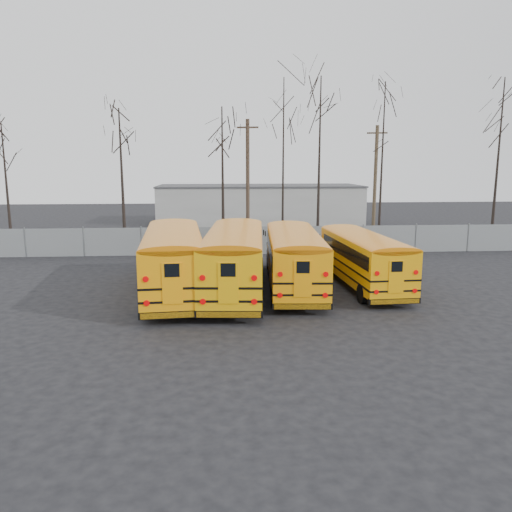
{
  "coord_description": "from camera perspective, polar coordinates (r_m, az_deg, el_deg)",
  "views": [
    {
      "loc": [
        -2.45,
        -23.46,
        6.43
      ],
      "look_at": [
        -0.54,
        2.57,
        1.6
      ],
      "focal_mm": 35.0,
      "sensor_mm": 36.0,
      "label": 1
    }
  ],
  "objects": [
    {
      "name": "tree_2",
      "position": [
        38.4,
        -3.83,
        8.79
      ],
      "size": [
        0.26,
        0.26,
        10.62
      ],
      "primitive_type": "cone",
      "color": "black",
      "rests_on": "ground"
    },
    {
      "name": "bus_d",
      "position": [
        26.94,
        12.02,
        0.13
      ],
      "size": [
        2.88,
        10.45,
        2.89
      ],
      "rotation": [
        0.0,
        0.0,
        0.05
      ],
      "color": "black",
      "rests_on": "ground"
    },
    {
      "name": "tree_0",
      "position": [
        41.51,
        -26.6,
        7.04
      ],
      "size": [
        0.26,
        0.26,
        9.47
      ],
      "primitive_type": "cone",
      "color": "black",
      "rests_on": "ground"
    },
    {
      "name": "bus_c",
      "position": [
        25.89,
        4.35,
        0.23
      ],
      "size": [
        3.36,
        11.34,
        3.13
      ],
      "rotation": [
        0.0,
        0.0,
        -0.07
      ],
      "color": "black",
      "rests_on": "ground"
    },
    {
      "name": "tree_3",
      "position": [
        38.26,
        3.12,
        10.34
      ],
      "size": [
        0.26,
        0.26,
        12.69
      ],
      "primitive_type": "cone",
      "color": "black",
      "rests_on": "ground"
    },
    {
      "name": "utility_pole_right",
      "position": [
        44.76,
        13.46,
        8.32
      ],
      "size": [
        1.69,
        0.59,
        9.66
      ],
      "rotation": [
        0.0,
        0.0,
        -0.27
      ],
      "color": "#4F402C",
      "rests_on": "ground"
    },
    {
      "name": "ground",
      "position": [
        24.45,
        1.7,
        -4.77
      ],
      "size": [
        120.0,
        120.0,
        0.0
      ],
      "primitive_type": "plane",
      "color": "black",
      "rests_on": "ground"
    },
    {
      "name": "tree_4",
      "position": [
        39.62,
        7.23,
        10.48
      ],
      "size": [
        0.26,
        0.26,
        12.96
      ],
      "primitive_type": "cone",
      "color": "black",
      "rests_on": "ground"
    },
    {
      "name": "fence",
      "position": [
        35.96,
        -0.25,
        1.8
      ],
      "size": [
        40.0,
        0.04,
        2.0
      ],
      "primitive_type": "cube",
      "color": "gray",
      "rests_on": "ground"
    },
    {
      "name": "tree_6",
      "position": [
        43.3,
        25.88,
        9.43
      ],
      "size": [
        0.26,
        0.26,
        12.83
      ],
      "primitive_type": "cone",
      "color": "black",
      "rests_on": "ground"
    },
    {
      "name": "tree_1",
      "position": [
        38.06,
        -15.05,
        8.24
      ],
      "size": [
        0.26,
        0.26,
        10.35
      ],
      "primitive_type": "cone",
      "color": "black",
      "rests_on": "ground"
    },
    {
      "name": "bus_a",
      "position": [
        25.13,
        -9.43,
        0.09
      ],
      "size": [
        3.69,
        12.11,
        3.34
      ],
      "rotation": [
        0.0,
        0.0,
        0.08
      ],
      "color": "black",
      "rests_on": "ground"
    },
    {
      "name": "tree_5",
      "position": [
        41.25,
        14.18,
        10.04
      ],
      "size": [
        0.26,
        0.26,
        12.67
      ],
      "primitive_type": "cone",
      "color": "black",
      "rests_on": "ground"
    },
    {
      "name": "utility_pole_left",
      "position": [
        42.06,
        -0.95,
        8.75
      ],
      "size": [
        1.78,
        0.42,
        10.04
      ],
      "rotation": [
        0.0,
        0.0,
        -0.16
      ],
      "color": "#433326",
      "rests_on": "ground"
    },
    {
      "name": "distant_building",
      "position": [
        55.82,
        0.39,
        5.93
      ],
      "size": [
        22.0,
        8.0,
        4.0
      ],
      "primitive_type": "cube",
      "color": "#B5B5AF",
      "rests_on": "ground"
    },
    {
      "name": "bus_b",
      "position": [
        24.94,
        -2.44,
        0.15
      ],
      "size": [
        3.69,
        12.12,
        3.34
      ],
      "rotation": [
        0.0,
        0.0,
        -0.08
      ],
      "color": "black",
      "rests_on": "ground"
    }
  ]
}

